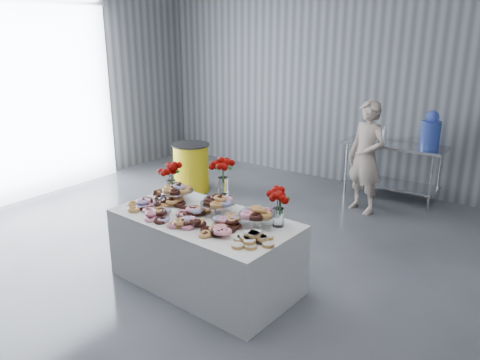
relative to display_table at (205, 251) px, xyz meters
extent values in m
plane|color=#3A3C42|center=(-0.04, -0.40, -0.38)|extent=(9.00, 9.00, 0.00)
cube|color=gray|center=(-0.04, 4.10, 1.62)|extent=(8.00, 0.04, 4.00)
cube|color=white|center=(-3.98, 0.60, 1.12)|extent=(0.05, 3.00, 3.00)
cube|color=white|center=(0.00, 0.00, 0.00)|extent=(1.95, 1.11, 0.75)
cube|color=silver|center=(0.69, 3.70, 0.51)|extent=(1.50, 0.60, 0.04)
cube|color=silver|center=(0.69, 3.70, -0.12)|extent=(1.40, 0.55, 0.03)
cylinder|color=silver|center=(0.04, 3.45, 0.05)|extent=(0.04, 0.04, 0.86)
cylinder|color=silver|center=(1.34, 3.45, 0.05)|extent=(0.04, 0.04, 0.86)
cylinder|color=silver|center=(0.04, 3.95, 0.05)|extent=(0.04, 0.04, 0.86)
cylinder|color=silver|center=(1.34, 3.95, 0.05)|extent=(0.04, 0.04, 0.86)
cylinder|color=silver|center=(-0.54, 0.18, 0.44)|extent=(0.06, 0.06, 0.12)
cylinder|color=silver|center=(-0.54, 0.18, 0.50)|extent=(0.36, 0.36, 0.01)
cylinder|color=silver|center=(0.06, 0.15, 0.44)|extent=(0.06, 0.06, 0.12)
cylinder|color=silver|center=(0.06, 0.15, 0.50)|extent=(0.36, 0.36, 0.01)
cylinder|color=silver|center=(0.56, 0.12, 0.44)|extent=(0.06, 0.06, 0.12)
cylinder|color=silver|center=(0.56, 0.12, 0.50)|extent=(0.36, 0.36, 0.01)
cylinder|color=white|center=(-0.73, 0.29, 0.46)|extent=(0.11, 0.11, 0.18)
cylinder|color=#1E5919|center=(-0.73, 0.29, 0.59)|extent=(0.04, 0.04, 0.18)
cylinder|color=white|center=(0.72, 0.26, 0.46)|extent=(0.11, 0.11, 0.18)
cylinder|color=#1E5919|center=(0.72, 0.26, 0.59)|extent=(0.04, 0.04, 0.18)
cylinder|color=silver|center=(-0.03, 0.35, 0.45)|extent=(0.14, 0.14, 0.15)
cylinder|color=white|center=(-0.03, 0.35, 0.61)|extent=(0.11, 0.11, 0.18)
cylinder|color=#1E5919|center=(-0.03, 0.35, 0.75)|extent=(0.04, 0.04, 0.18)
cylinder|color=blue|center=(1.19, 3.70, 0.73)|extent=(0.28, 0.28, 0.40)
sphere|color=blue|center=(1.19, 3.70, 0.98)|extent=(0.20, 0.20, 0.20)
imported|color=#CC8C93|center=(0.53, 2.96, 0.44)|extent=(0.69, 0.57, 1.63)
cylinder|color=yellow|center=(-2.12, 2.17, 0.01)|extent=(0.57, 0.57, 0.77)
cylinder|color=black|center=(-2.12, 2.17, 0.41)|extent=(0.62, 0.62, 0.02)
camera|label=1|loc=(2.87, -3.34, 2.19)|focal=35.00mm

